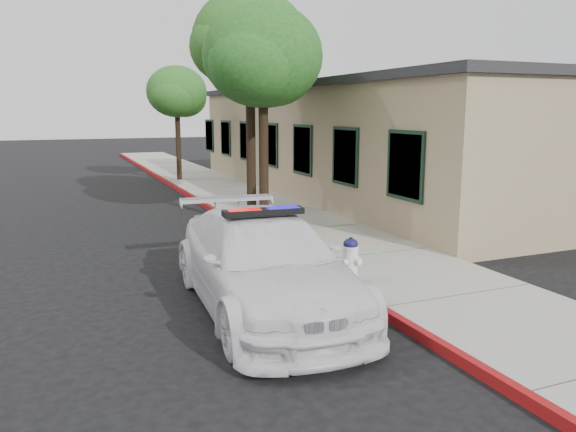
% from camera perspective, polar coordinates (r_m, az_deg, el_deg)
% --- Properties ---
extents(ground, '(120.00, 120.00, 0.00)m').
position_cam_1_polar(ground, '(11.75, 1.37, -5.37)').
color(ground, black).
rests_on(ground, ground).
extents(sidewalk, '(3.20, 60.00, 0.15)m').
position_cam_1_polar(sidewalk, '(15.03, 2.26, -1.53)').
color(sidewalk, gray).
rests_on(sidewalk, ground).
extents(red_curb, '(0.14, 60.00, 0.16)m').
position_cam_1_polar(red_curb, '(14.45, -3.29, -2.01)').
color(red_curb, maroon).
rests_on(red_curb, ground).
extents(clapboard_building, '(7.30, 20.89, 4.24)m').
position_cam_1_polar(clapboard_building, '(22.41, 7.65, 7.69)').
color(clapboard_building, '#978963').
rests_on(clapboard_building, ground).
extents(police_car, '(2.52, 5.57, 1.70)m').
position_cam_1_polar(police_car, '(9.21, -2.47, -4.78)').
color(police_car, silver).
rests_on(police_car, ground).
extents(fire_hydrant, '(0.45, 0.40, 0.79)m').
position_cam_1_polar(fire_hydrant, '(10.51, 6.38, -4.27)').
color(fire_hydrant, white).
rests_on(fire_hydrant, sidewalk).
extents(street_tree_near, '(3.24, 3.24, 5.89)m').
position_cam_1_polar(street_tree_near, '(15.44, -2.51, 15.46)').
color(street_tree_near, black).
rests_on(street_tree_near, sidewalk).
extents(street_tree_mid, '(3.81, 3.51, 6.71)m').
position_cam_1_polar(street_tree_mid, '(17.91, -3.87, 16.92)').
color(street_tree_mid, black).
rests_on(street_tree_mid, sidewalk).
extents(street_tree_far, '(2.76, 2.75, 5.08)m').
position_cam_1_polar(street_tree_far, '(26.06, -11.15, 12.03)').
color(street_tree_far, black).
rests_on(street_tree_far, sidewalk).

